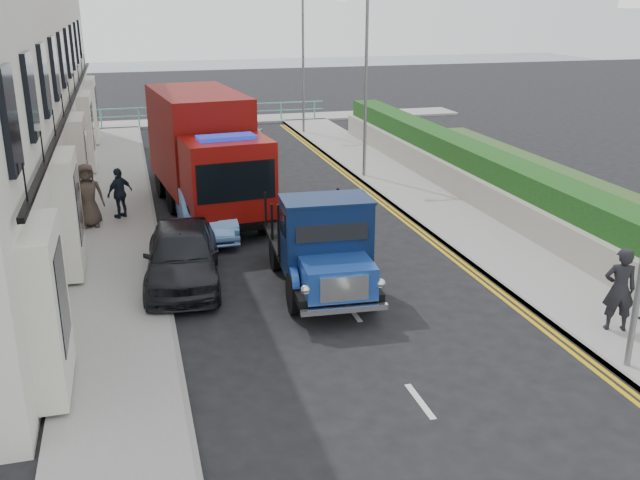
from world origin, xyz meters
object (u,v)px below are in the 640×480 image
Objects in this scene: bedford_lorry at (325,252)px; parked_car_front at (182,255)px; lamp_mid at (363,76)px; red_lorry at (205,150)px; lamp_far at (301,56)px; pedestrian_east_near at (619,289)px.

parked_car_front is (-3.23, 1.64, -0.36)m from bedford_lorry.
lamp_mid is 0.91× the size of red_lorry.
lamp_far is 14.66m from red_lorry.
parked_car_front is at bearing 156.51° from bedford_lorry.
bedford_lorry reaches higher than pedestrian_east_near.
lamp_mid is 1.00× the size of lamp_far.
red_lorry is at bearing -154.80° from lamp_mid.
lamp_mid is 1.56× the size of parked_car_front.
bedford_lorry is 6.54m from pedestrian_east_near.
red_lorry is (-6.44, -3.03, -1.91)m from lamp_mid.
lamp_far is at bearing 57.41° from red_lorry.
lamp_far reaches higher than red_lorry.
pedestrian_east_near is (0.88, -24.58, -2.96)m from lamp_far.
lamp_mid is at bearing -65.55° from pedestrian_east_near.
lamp_mid is at bearing -90.00° from lamp_far.
bedford_lorry is 1.18× the size of parked_car_front.
parked_car_front is (-1.33, -6.26, -1.32)m from red_lorry.
lamp_mid reaches higher than bedford_lorry.
parked_car_front is at bearing -10.44° from pedestrian_east_near.
bedford_lorry is 2.87× the size of pedestrian_east_near.
pedestrian_east_near is at bearing -25.81° from parked_car_front.
lamp_mid reaches higher than pedestrian_east_near.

